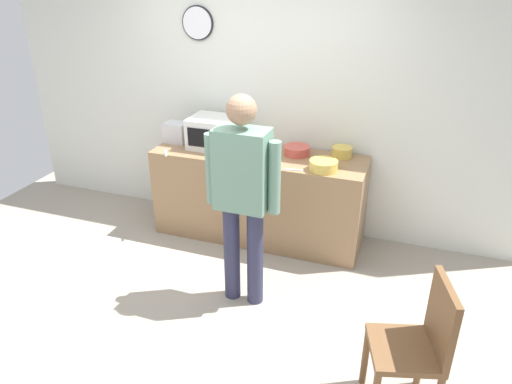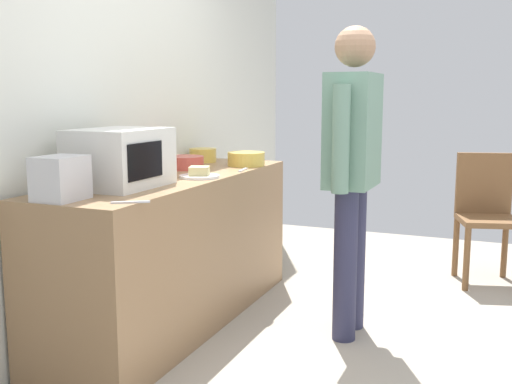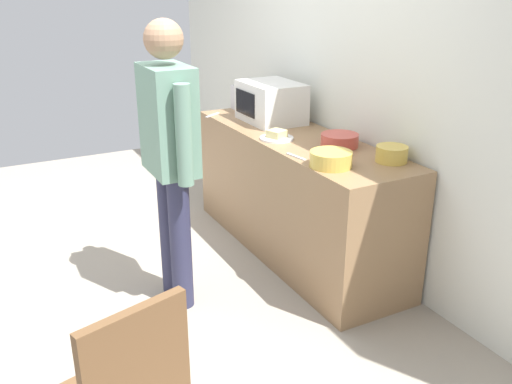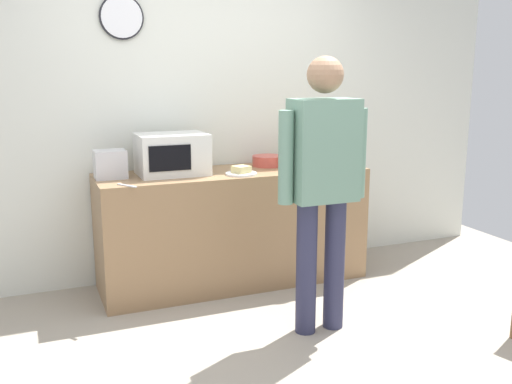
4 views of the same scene
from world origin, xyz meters
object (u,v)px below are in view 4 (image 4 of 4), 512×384
Objects in this scene: salad_bowl at (268,161)px; sandwich_plate at (241,172)px; microwave at (172,154)px; spoon_utensil at (297,173)px; toaster at (110,164)px; mixing_bowl at (321,163)px; person_standing at (323,176)px; cereal_bowl at (309,156)px; fork_utensil at (127,186)px.

sandwich_plate is at bearing -139.70° from salad_bowl.
microwave reaches higher than spoon_utensil.
toaster is at bearing 166.22° from sandwich_plate.
mixing_bowl is 0.94m from person_standing.
spoon_utensil is (0.07, -0.38, -0.04)m from salad_bowl.
microwave is 2.27× the size of toaster.
cereal_bowl is 1.67m from fork_utensil.
toaster is at bearing -175.03° from cereal_bowl.
toaster is (-0.44, 0.01, -0.05)m from microwave.
microwave is 0.53m from fork_utensil.
microwave is 1.15m from mixing_bowl.
sandwich_plate is 0.86m from fork_utensil.
fork_utensil is 0.10× the size of person_standing.
toaster is (-1.56, 0.23, 0.05)m from mixing_bowl.
person_standing is (-0.53, -1.21, 0.07)m from cereal_bowl.
spoon_utensil is (0.41, -0.10, -0.02)m from sandwich_plate.
toaster is 1.29× the size of fork_utensil.
salad_bowl is 0.14× the size of person_standing.
microwave is 2.16× the size of sandwich_plate.
mixing_bowl is 1.51m from fork_utensil.
toaster reaches higher than spoon_utensil.
salad_bowl reaches higher than fork_utensil.
fork_utensil is (-1.60, -0.48, -0.04)m from cereal_bowl.
microwave is at bearing -172.78° from cereal_bowl.
person_standing is at bearing -43.41° from toaster.
mixing_bowl is (0.66, -0.01, 0.02)m from sandwich_plate.
sandwich_plate is at bearing 179.17° from mixing_bowl.
microwave is 2.94× the size of spoon_utensil.
spoon_utensil is at bearing -13.57° from toaster.
microwave is 2.02× the size of salad_bowl.
spoon_utensil is at bearing -126.37° from cereal_bowl.
toaster is 1.55m from person_standing.
toaster is 1.36m from spoon_utensil.
cereal_bowl is 0.39m from mixing_bowl.
cereal_bowl is 0.58m from spoon_utensil.
microwave is at bearing -1.22° from toaster.
spoon_utensil is (1.26, 0.01, 0.00)m from fork_utensil.
mixing_bowl is at bearing -0.83° from sandwich_plate.
fork_utensil is at bearing -80.45° from toaster.
fork_utensil is at bearing -161.71° from salad_bowl.
sandwich_plate is (0.46, -0.21, -0.13)m from microwave.
cereal_bowl is at bearing 66.14° from person_standing.
person_standing is (1.07, -0.73, 0.12)m from fork_utensil.
sandwich_plate is at bearing -24.68° from microwave.
cereal_bowl reaches higher than salad_bowl.
mixing_bowl reaches higher than fork_utensil.
sandwich_plate is 1.22× the size of cereal_bowl.
fork_utensil is (-0.85, -0.11, -0.02)m from sandwich_plate.
salad_bowl is 1.45× the size of spoon_utensil.
sandwich_plate is 0.83m from cereal_bowl.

